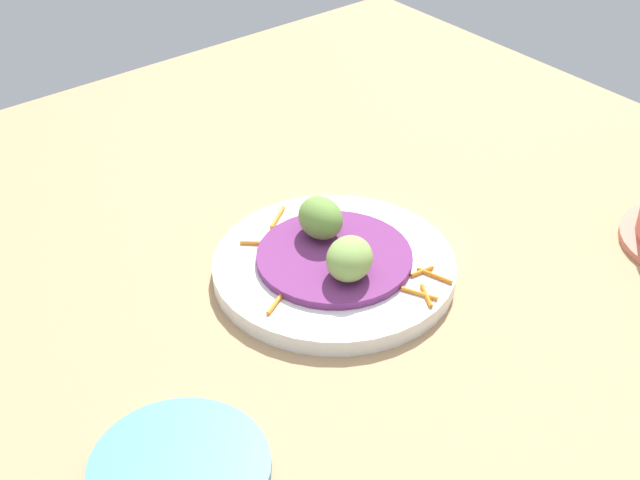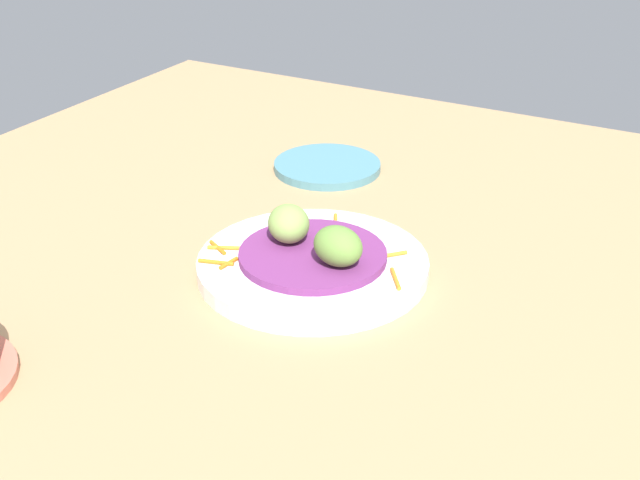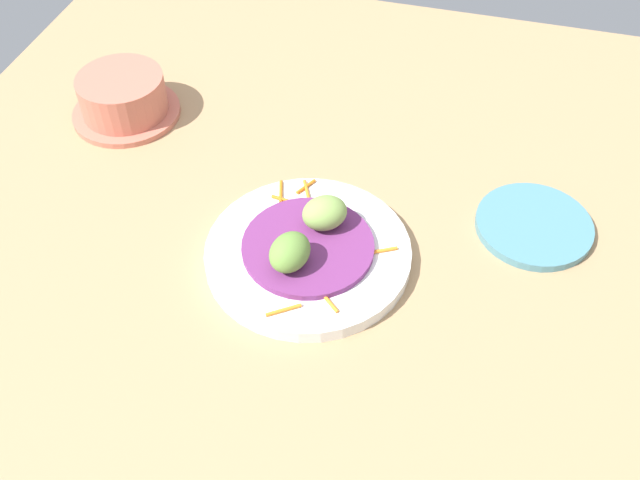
{
  "view_description": "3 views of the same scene",
  "coord_description": "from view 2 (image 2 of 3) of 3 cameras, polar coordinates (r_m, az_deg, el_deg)",
  "views": [
    {
      "loc": [
        -49.85,
        41.81,
        54.64
      ],
      "look_at": [
        2.82,
        -0.4,
        6.59
      ],
      "focal_mm": 50.83,
      "sensor_mm": 36.0,
      "label": 1
    },
    {
      "loc": [
        39.6,
        -67.54,
        44.68
      ],
      "look_at": [
        3.65,
        -2.4,
        6.21
      ],
      "focal_mm": 48.7,
      "sensor_mm": 36.0,
      "label": 2
    },
    {
      "loc": [
        54.11,
        13.6,
        63.54
      ],
      "look_at": [
        3.3,
        -0.33,
        6.28
      ],
      "focal_mm": 40.82,
      "sensor_mm": 36.0,
      "label": 3
    }
  ],
  "objects": [
    {
      "name": "table_surface",
      "position": [
        0.9,
        -1.3,
        -1.82
      ],
      "size": [
        110.0,
        110.0,
        2.0
      ],
      "primitive_type": "cube",
      "color": "tan",
      "rests_on": "ground"
    },
    {
      "name": "main_plate",
      "position": [
        0.86,
        -0.48,
        -1.71
      ],
      "size": [
        23.01,
        23.01,
        1.66
      ],
      "primitive_type": "cylinder",
      "color": "white",
      "rests_on": "table_surface"
    },
    {
      "name": "cabbage_bed",
      "position": [
        0.86,
        -0.48,
        -0.99
      ],
      "size": [
        14.7,
        14.7,
        0.78
      ],
      "primitive_type": "cylinder",
      "color": "#702D6B",
      "rests_on": "main_plate"
    },
    {
      "name": "carrot_garnish",
      "position": [
        0.86,
        -1.95,
        -0.86
      ],
      "size": [
        21.05,
        16.01,
        0.4
      ],
      "color": "orange",
      "rests_on": "main_plate"
    },
    {
      "name": "guac_scoop_left",
      "position": [
        0.82,
        1.19,
        -0.4
      ],
      "size": [
        6.0,
        5.25,
        3.85
      ],
      "primitive_type": "ellipsoid",
      "rotation": [
        0.0,
        0.0,
        4.46
      ],
      "color": "olive",
      "rests_on": "cabbage_bed"
    },
    {
      "name": "guac_scoop_center",
      "position": [
        0.87,
        -2.07,
        1.09
      ],
      "size": [
        6.42,
        6.6,
        3.72
      ],
      "primitive_type": "ellipsoid",
      "rotation": [
        0.0,
        0.0,
        3.79
      ],
      "color": "#84A851",
      "rests_on": "cabbage_bed"
    },
    {
      "name": "side_plate_small",
      "position": [
        1.1,
        0.48,
        4.87
      ],
      "size": [
        13.52,
        13.52,
        1.02
      ],
      "primitive_type": "cylinder",
      "color": "teal",
      "rests_on": "table_surface"
    }
  ]
}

